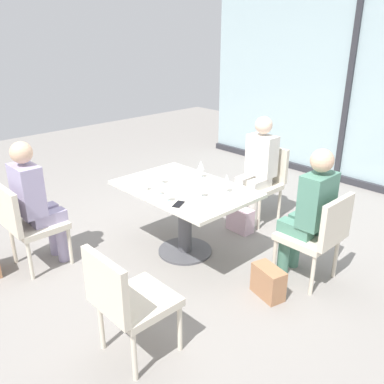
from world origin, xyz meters
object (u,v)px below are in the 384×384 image
object	(u,v)px
chair_front_right	(127,298)
wine_glass_3	(168,188)
wine_glass_2	(227,179)
handbag_2	(240,220)
dining_table_main	(185,203)
person_front_left	(35,198)
handbag_0	(268,282)
wine_glass_5	(161,171)
chair_near_window	(263,179)
chair_front_left	(27,221)
person_near_window	(258,165)
coffee_cup	(144,186)
wine_glass_1	(201,166)
wine_glass_0	(202,184)
chair_far_right	(318,233)
cell_phone_on_table	(179,204)
person_far_right	(310,209)
wine_glass_4	(159,182)

from	to	relation	value
chair_front_right	wine_glass_3	bearing A→B (deg)	125.14
wine_glass_2	handbag_2	size ratio (longest dim) A/B	0.62
dining_table_main	chair_front_right	bearing A→B (deg)	-57.55
person_front_left	handbag_0	world-z (taller)	person_front_left
wine_glass_3	wine_glass_5	xyz separation A→B (m)	(-0.40, 0.25, 0.00)
chair_near_window	wine_glass_2	bearing A→B (deg)	-70.74
dining_table_main	chair_front_left	size ratio (longest dim) A/B	1.55
chair_near_window	person_near_window	bearing A→B (deg)	-90.00
chair_front_left	person_front_left	distance (m)	0.23
handbag_0	wine_glass_5	bearing A→B (deg)	-160.55
wine_glass_3	coffee_cup	distance (m)	0.38
wine_glass_1	wine_glass_0	bearing A→B (deg)	-43.74
dining_table_main	handbag_0	xyz separation A→B (m)	(1.06, 0.01, -0.41)
wine_glass_3	wine_glass_2	bearing A→B (deg)	68.79
chair_far_right	handbag_2	bearing A→B (deg)	165.85
person_front_left	coffee_cup	bearing A→B (deg)	53.52
wine_glass_5	cell_phone_on_table	xyz separation A→B (m)	(0.51, -0.22, -0.13)
chair_near_window	person_far_right	xyz separation A→B (m)	(1.10, -0.77, 0.20)
person_far_right	wine_glass_0	bearing A→B (deg)	-144.83
wine_glass_4	cell_phone_on_table	size ratio (longest dim) A/B	1.28
dining_table_main	coffee_cup	xyz separation A→B (m)	(-0.20, -0.34, 0.22)
chair_far_right	chair_near_window	bearing A→B (deg)	147.37
chair_far_right	person_far_right	distance (m)	0.23
person_front_left	chair_front_left	bearing A→B (deg)	-90.00
chair_near_window	wine_glass_3	bearing A→B (deg)	-84.27
handbag_0	chair_front_left	bearing A→B (deg)	-131.18
dining_table_main	wine_glass_4	xyz separation A→B (m)	(-0.01, -0.31, 0.31)
dining_table_main	chair_front_right	world-z (taller)	chair_front_right
person_front_left	wine_glass_5	world-z (taller)	person_front_left
person_front_left	wine_glass_3	bearing A→B (deg)	39.75
chair_front_right	coffee_cup	size ratio (longest dim) A/B	9.67
chair_far_right	wine_glass_3	xyz separation A→B (m)	(-1.04, -0.86, 0.37)
chair_front_left	wine_glass_3	bearing A→B (deg)	43.34
chair_far_right	wine_glass_1	bearing A→B (deg)	-171.46
wine_glass_1	wine_glass_4	xyz separation A→B (m)	(0.08, -0.62, 0.00)
person_far_right	wine_glass_5	size ratio (longest dim) A/B	6.81
coffee_cup	handbag_0	world-z (taller)	coffee_cup
chair_front_right	coffee_cup	xyz separation A→B (m)	(-1.01, 0.93, 0.28)
person_far_right	handbag_2	world-z (taller)	person_far_right
dining_table_main	wine_glass_0	distance (m)	0.43
chair_far_right	person_far_right	bearing A→B (deg)	-180.00
dining_table_main	wine_glass_5	distance (m)	0.40
person_near_window	wine_glass_0	world-z (taller)	person_near_window
person_far_right	handbag_0	bearing A→B (deg)	-94.75
cell_phone_on_table	handbag_0	world-z (taller)	cell_phone_on_table
wine_glass_5	chair_far_right	bearing A→B (deg)	22.94
handbag_2	handbag_0	bearing A→B (deg)	-36.41
person_near_window	wine_glass_3	world-z (taller)	person_near_window
chair_front_left	wine_glass_2	distance (m)	1.93
dining_table_main	wine_glass_0	bearing A→B (deg)	-11.19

